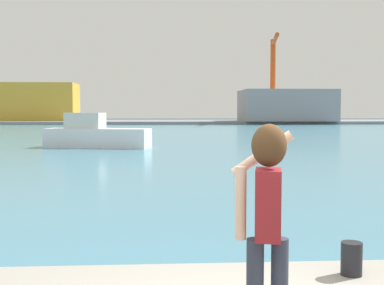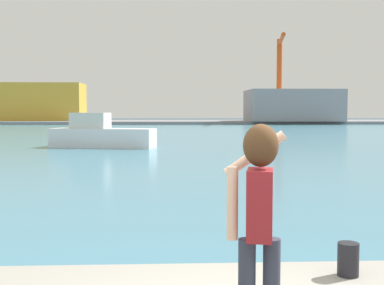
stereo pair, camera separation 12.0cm
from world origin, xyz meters
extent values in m
plane|color=#334751|center=(0.00, 50.00, 0.00)|extent=(220.00, 220.00, 0.00)
cube|color=teal|center=(0.00, 52.00, 0.01)|extent=(140.00, 100.00, 0.02)
cube|color=gray|center=(0.00, 92.00, 0.27)|extent=(140.00, 20.00, 0.54)
cube|color=maroon|center=(0.15, 0.00, 1.58)|extent=(0.27, 0.37, 0.56)
sphere|color=#E0B293|center=(0.15, 0.00, 2.04)|extent=(0.22, 0.22, 0.22)
ellipsoid|color=#472D19|center=(0.15, -0.02, 2.05)|extent=(0.28, 0.26, 0.34)
cylinder|color=#E0B293|center=(-0.07, 0.00, 1.59)|extent=(0.09, 0.09, 0.58)
cylinder|color=#E0B293|center=(0.14, 0.23, 1.96)|extent=(0.53, 0.19, 0.40)
cube|color=black|center=(0.17, 0.35, 2.13)|extent=(0.03, 0.07, 0.14)
cylinder|color=black|center=(1.42, 1.47, 0.67)|extent=(0.24, 0.24, 0.37)
cube|color=white|center=(-4.80, 27.69, 0.63)|extent=(6.90, 3.39, 1.21)
cube|color=silver|center=(-5.61, 27.90, 1.74)|extent=(2.59, 1.89, 1.00)
cube|color=gold|center=(-25.87, 92.28, 4.11)|extent=(17.37, 8.27, 7.14)
cube|color=gray|center=(22.38, 86.80, 3.41)|extent=(16.67, 11.41, 5.74)
cylinder|color=#D84C19|center=(19.97, 87.34, 8.12)|extent=(1.00, 1.00, 15.15)
cylinder|color=#D84C19|center=(19.04, 81.83, 14.89)|extent=(2.55, 11.14, 0.70)
camera|label=1|loc=(-0.69, -3.83, 2.32)|focal=45.99mm
camera|label=2|loc=(-0.57, -3.83, 2.32)|focal=45.99mm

